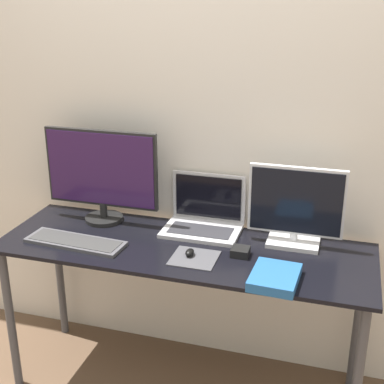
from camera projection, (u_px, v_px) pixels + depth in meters
wall_back at (205, 123)px, 2.53m from camera, size 7.00×0.05×2.50m
desk at (183, 265)px, 2.42m from camera, size 1.68×0.56×0.76m
monitor_left at (102, 174)px, 2.58m from camera, size 0.57×0.19×0.46m
monitor_right at (296, 208)px, 2.35m from camera, size 0.42×0.16×0.36m
laptop at (204, 216)px, 2.55m from camera, size 0.36×0.25×0.25m
keyboard at (75, 242)px, 2.41m from camera, size 0.47×0.18×0.02m
mousepad at (194, 258)px, 2.28m from camera, size 0.19×0.19×0.00m
mouse at (190, 252)px, 2.29m from camera, size 0.04×0.06×0.03m
book at (275, 277)px, 2.09m from camera, size 0.19×0.24×0.04m
power_brick at (240, 252)px, 2.30m from camera, size 0.08×0.08×0.04m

